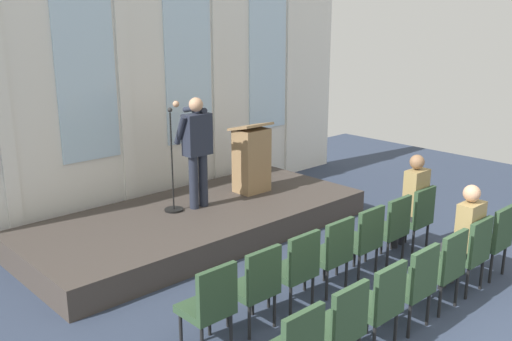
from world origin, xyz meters
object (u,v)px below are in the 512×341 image
object	(u,v)px
chair_r1_c1	(339,324)
speaker	(197,145)
chair_r0_c3	(332,251)
lectern	(252,159)
chair_r1_c2	(379,301)
chair_r0_c4	(363,238)
chair_r0_c2	(296,266)
chair_r0_c6	(416,215)
mic_stand	(173,189)
chair_r0_c1	(256,283)
chair_r0_c5	(391,226)
audience_r1_c5	(465,232)
audience_r0_c6	(412,198)
chair_r1_c5	(470,250)
chair_r1_c4	(443,265)
chair_r1_c6	(493,237)
chair_r0_c0	(210,303)
chair_r1_c3	(413,282)

from	to	relation	value
chair_r1_c1	speaker	bearing A→B (deg)	70.83
chair_r0_c3	lectern	bearing A→B (deg)	65.64
chair_r1_c1	chair_r1_c2	world-z (taller)	same
lectern	chair_r0_c4	distance (m)	2.83
speaker	chair_r1_c2	size ratio (longest dim) A/B	1.78
chair_r0_c2	chair_r0_c6	distance (m)	2.43
mic_stand	speaker	bearing A→B (deg)	-15.21
chair_r0_c1	chair_r1_c1	size ratio (longest dim) A/B	1.00
chair_r1_c1	chair_r1_c2	size ratio (longest dim) A/B	1.00
chair_r0_c5	audience_r1_c5	xyz separation A→B (m)	(-0.00, -1.01, 0.20)
speaker	lectern	size ratio (longest dim) A/B	1.44
chair_r0_c6	audience_r0_c6	size ratio (longest dim) A/B	0.68
chair_r1_c1	chair_r1_c5	size ratio (longest dim) A/B	1.00
audience_r0_c6	chair_r0_c1	bearing A→B (deg)	-178.53
chair_r0_c2	audience_r0_c6	bearing A→B (deg)	1.84
audience_r0_c6	chair_r1_c2	xyz separation A→B (m)	(-2.43, -1.17, -0.23)
chair_r0_c2	chair_r1_c4	bearing A→B (deg)	-42.05
chair_r0_c4	audience_r0_c6	xyz separation A→B (m)	(1.21, 0.08, 0.23)
mic_stand	chair_r0_c2	size ratio (longest dim) A/B	1.65
audience_r0_c6	chair_r1_c6	bearing A→B (deg)	-90.00
chair_r0_c6	audience_r0_c6	distance (m)	0.24
chair_r1_c5	chair_r0_c4	bearing A→B (deg)	119.00
chair_r1_c5	audience_r1_c5	distance (m)	0.22
chair_r1_c4	chair_r1_c1	bearing A→B (deg)	180.00
chair_r0_c0	chair_r0_c4	xyz separation A→B (m)	(2.43, 0.00, 0.00)
mic_stand	lectern	bearing A→B (deg)	-2.96
chair_r0_c6	lectern	bearing A→B (deg)	102.06
mic_stand	chair_r0_c6	distance (m)	3.51
chair_r1_c3	audience_r1_c5	size ratio (longest dim) A/B	0.71
chair_r1_c5	chair_r1_c4	bearing A→B (deg)	180.00
chair_r0_c0	chair_r0_c6	size ratio (longest dim) A/B	1.00
lectern	chair_r1_c5	xyz separation A→B (m)	(-0.02, -3.83, -0.40)
chair_r0_c0	chair_r0_c2	xyz separation A→B (m)	(1.21, 0.00, 0.00)
chair_r0_c1	chair_r0_c6	bearing A→B (deg)	0.00
lectern	chair_r0_c5	bearing A→B (deg)	-90.49
chair_r0_c4	chair_r1_c3	size ratio (longest dim) A/B	1.00
chair_r0_c5	audience_r0_c6	bearing A→B (deg)	7.33
chair_r1_c2	chair_r0_c5	bearing A→B (deg)	31.02
chair_r1_c1	chair_r1_c3	distance (m)	1.21
audience_r0_c6	mic_stand	bearing A→B (deg)	127.46
chair_r0_c5	chair_r1_c6	distance (m)	1.25
speaker	chair_r0_c5	world-z (taller)	speaker
chair_r0_c2	chair_r0_c5	size ratio (longest dim) A/B	1.00
chair_r1_c6	chair_r1_c3	bearing A→B (deg)	180.00
chair_r1_c5	chair_r0_c5	bearing A→B (deg)	90.00
chair_r0_c1	chair_r1_c3	world-z (taller)	same
chair_r0_c0	chair_r0_c2	distance (m)	1.21
lectern	chair_r1_c6	xyz separation A→B (m)	(0.58, -3.83, -0.40)
chair_r1_c1	chair_r1_c5	world-z (taller)	same
chair_r1_c3	audience_r1_c5	xyz separation A→B (m)	(1.21, 0.08, 0.20)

